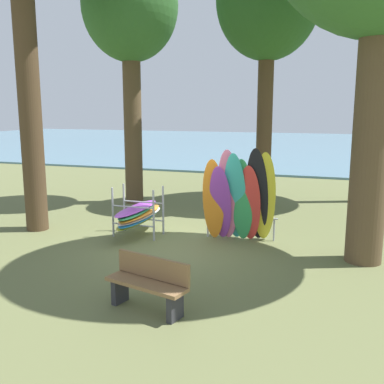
{
  "coord_description": "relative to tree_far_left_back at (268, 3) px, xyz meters",
  "views": [
    {
      "loc": [
        3.51,
        -9.26,
        3.17
      ],
      "look_at": [
        0.0,
        1.09,
        1.1
      ],
      "focal_mm": 41.65,
      "sensor_mm": 36.0,
      "label": 1
    }
  ],
  "objects": [
    {
      "name": "board_storage_rack",
      "position": [
        -2.31,
        -4.64,
        -5.78
      ],
      "size": [
        1.15,
        2.13,
        1.25
      ],
      "color": "#9EA0A5",
      "rests_on": "ground"
    },
    {
      "name": "tree_far_right_back",
      "position": [
        -4.19,
        -1.01,
        -0.16
      ],
      "size": [
        3.06,
        3.06,
        8.12
      ],
      "color": "brown",
      "rests_on": "ground"
    },
    {
      "name": "ground_plane",
      "position": [
        -1.07,
        -5.21,
        -6.33
      ],
      "size": [
        80.0,
        80.0,
        0.0
      ],
      "primitive_type": "plane",
      "color": "#60663D"
    },
    {
      "name": "tree_far_left_back",
      "position": [
        0.0,
        0.0,
        0.0
      ],
      "size": [
        3.21,
        3.21,
        8.3
      ],
      "color": "#4C3823",
      "rests_on": "ground"
    },
    {
      "name": "park_bench",
      "position": [
        -0.34,
        -8.41,
        -5.88
      ],
      "size": [
        1.46,
        0.76,
        0.85
      ],
      "color": "#2D2D33",
      "rests_on": "ground"
    },
    {
      "name": "lake_water",
      "position": [
        -1.07,
        24.34,
        -6.28
      ],
      "size": [
        80.0,
        36.0,
        0.1
      ],
      "primitive_type": "cube",
      "color": "slate",
      "rests_on": "ground"
    },
    {
      "name": "leaning_board_pile",
      "position": [
        0.19,
        -4.35,
        -5.28
      ],
      "size": [
        1.79,
        0.9,
        2.29
      ],
      "color": "orange",
      "rests_on": "ground"
    }
  ]
}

